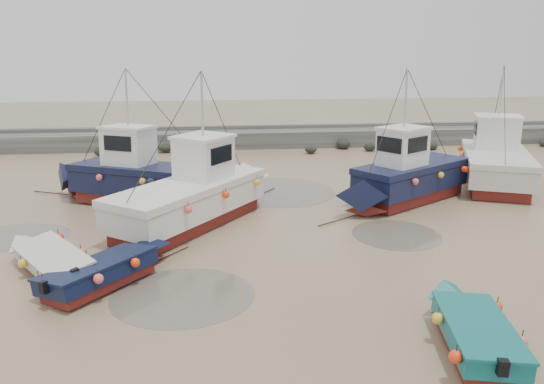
{
  "coord_description": "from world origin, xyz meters",
  "views": [
    {
      "loc": [
        -1.66,
        -17.03,
        7.08
      ],
      "look_at": [
        0.67,
        3.85,
        1.4
      ],
      "focal_mm": 35.0,
      "sensor_mm": 36.0,
      "label": 1
    }
  ],
  "objects_px": {
    "dinghy_1": "(109,267)",
    "dinghy_2": "(472,325)",
    "dinghy_0": "(52,257)",
    "person": "(152,222)",
    "cabin_boat_1": "(199,192)",
    "cabin_boat_0": "(136,176)",
    "cabin_boat_2": "(404,175)",
    "cabin_boat_3": "(495,159)"
  },
  "relations": [
    {
      "from": "cabin_boat_0",
      "to": "cabin_boat_1",
      "type": "height_order",
      "value": "same"
    },
    {
      "from": "dinghy_0",
      "to": "person",
      "type": "distance_m",
      "value": 5.71
    },
    {
      "from": "dinghy_0",
      "to": "dinghy_2",
      "type": "distance_m",
      "value": 12.87
    },
    {
      "from": "cabin_boat_3",
      "to": "cabin_boat_0",
      "type": "bearing_deg",
      "value": -151.67
    },
    {
      "from": "dinghy_1",
      "to": "cabin_boat_3",
      "type": "bearing_deg",
      "value": 69.81
    },
    {
      "from": "cabin_boat_1",
      "to": "cabin_boat_2",
      "type": "height_order",
      "value": "same"
    },
    {
      "from": "cabin_boat_1",
      "to": "cabin_boat_0",
      "type": "bearing_deg",
      "value": 169.64
    },
    {
      "from": "cabin_boat_1",
      "to": "cabin_boat_3",
      "type": "xyz_separation_m",
      "value": [
        15.79,
        5.08,
        0.0
      ]
    },
    {
      "from": "dinghy_2",
      "to": "cabin_boat_3",
      "type": "xyz_separation_m",
      "value": [
        8.95,
        15.6,
        0.76
      ]
    },
    {
      "from": "cabin_boat_0",
      "to": "person",
      "type": "height_order",
      "value": "cabin_boat_0"
    },
    {
      "from": "dinghy_1",
      "to": "person",
      "type": "bearing_deg",
      "value": 123.11
    },
    {
      "from": "dinghy_0",
      "to": "person",
      "type": "relative_size",
      "value": 2.75
    },
    {
      "from": "cabin_boat_0",
      "to": "cabin_boat_2",
      "type": "bearing_deg",
      "value": -71.3
    },
    {
      "from": "person",
      "to": "cabin_boat_1",
      "type": "bearing_deg",
      "value": 163.33
    },
    {
      "from": "cabin_boat_3",
      "to": "dinghy_2",
      "type": "bearing_deg",
      "value": -97.17
    },
    {
      "from": "dinghy_1",
      "to": "cabin_boat_0",
      "type": "bearing_deg",
      "value": 131.4
    },
    {
      "from": "dinghy_0",
      "to": "cabin_boat_0",
      "type": "xyz_separation_m",
      "value": [
        1.67,
        7.97,
        0.78
      ]
    },
    {
      "from": "cabin_boat_1",
      "to": "person",
      "type": "distance_m",
      "value": 2.41
    },
    {
      "from": "cabin_boat_1",
      "to": "person",
      "type": "relative_size",
      "value": 4.95
    },
    {
      "from": "dinghy_2",
      "to": "cabin_boat_0",
      "type": "relative_size",
      "value": 0.55
    },
    {
      "from": "dinghy_1",
      "to": "cabin_boat_3",
      "type": "height_order",
      "value": "cabin_boat_3"
    },
    {
      "from": "cabin_boat_0",
      "to": "person",
      "type": "relative_size",
      "value": 5.19
    },
    {
      "from": "dinghy_2",
      "to": "cabin_boat_3",
      "type": "relative_size",
      "value": 0.52
    },
    {
      "from": "dinghy_2",
      "to": "cabin_boat_0",
      "type": "bearing_deg",
      "value": 136.24
    },
    {
      "from": "dinghy_0",
      "to": "person",
      "type": "xyz_separation_m",
      "value": [
        2.67,
        5.02,
        -0.55
      ]
    },
    {
      "from": "dinghy_0",
      "to": "cabin_boat_3",
      "type": "distance_m",
      "value": 22.71
    },
    {
      "from": "cabin_boat_0",
      "to": "dinghy_0",
      "type": "bearing_deg",
      "value": -166.86
    },
    {
      "from": "dinghy_0",
      "to": "cabin_boat_3",
      "type": "bearing_deg",
      "value": -9.82
    },
    {
      "from": "dinghy_2",
      "to": "person",
      "type": "height_order",
      "value": "dinghy_2"
    },
    {
      "from": "cabin_boat_1",
      "to": "person",
      "type": "bearing_deg",
      "value": -150.99
    },
    {
      "from": "dinghy_2",
      "to": "person",
      "type": "distance_m",
      "value": 13.95
    },
    {
      "from": "dinghy_1",
      "to": "person",
      "type": "relative_size",
      "value": 2.63
    },
    {
      "from": "dinghy_2",
      "to": "dinghy_0",
      "type": "bearing_deg",
      "value": 164.01
    },
    {
      "from": "dinghy_0",
      "to": "person",
      "type": "height_order",
      "value": "dinghy_0"
    },
    {
      "from": "cabin_boat_2",
      "to": "cabin_boat_3",
      "type": "xyz_separation_m",
      "value": [
        6.24,
        3.23,
        -0.04
      ]
    },
    {
      "from": "dinghy_1",
      "to": "dinghy_2",
      "type": "height_order",
      "value": "same"
    },
    {
      "from": "cabin_boat_1",
      "to": "dinghy_2",
      "type": "bearing_deg",
      "value": -20.22
    },
    {
      "from": "cabin_boat_2",
      "to": "dinghy_2",
      "type": "bearing_deg",
      "value": 134.2
    },
    {
      "from": "cabin_boat_1",
      "to": "cabin_boat_3",
      "type": "distance_m",
      "value": 16.59
    },
    {
      "from": "cabin_boat_1",
      "to": "cabin_boat_2",
      "type": "xyz_separation_m",
      "value": [
        9.55,
        1.86,
        0.05
      ]
    },
    {
      "from": "cabin_boat_3",
      "to": "cabin_boat_2",
      "type": "bearing_deg",
      "value": -129.94
    },
    {
      "from": "dinghy_0",
      "to": "dinghy_1",
      "type": "distance_m",
      "value": 2.29
    }
  ]
}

